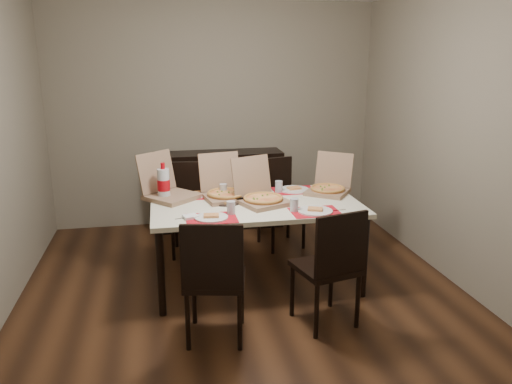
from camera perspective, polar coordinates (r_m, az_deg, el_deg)
ground at (r=4.44m, az=-1.40°, el=-11.44°), size 3.80×4.00×0.02m
room_walls at (r=4.40m, az=-2.52°, el=11.99°), size 3.84×4.02×2.62m
sideboard at (r=5.93m, az=-4.32°, el=0.27°), size 1.50×0.40×0.90m
dining_table at (r=4.36m, az=-0.00°, el=-2.11°), size 1.80×1.00×0.75m
chair_near_left at (r=3.53m, az=-4.81°, el=-9.54°), size 0.49×0.49×0.93m
chair_near_right at (r=3.75m, az=8.57°, el=-8.09°), size 0.51×0.51×0.93m
chair_far_left at (r=5.18m, az=-7.38°, el=-1.35°), size 0.47×0.47×0.93m
chair_far_right at (r=5.35m, az=2.56°, el=-0.70°), size 0.50×0.50×0.93m
setting_near_left at (r=3.97m, az=-4.83°, el=-2.64°), size 0.49×0.30×0.11m
setting_near_right at (r=4.12m, az=6.20°, el=-1.99°), size 0.47×0.30×0.11m
setting_far_left at (r=4.59m, az=-5.87°, el=-0.13°), size 0.49×0.30×0.11m
setting_far_right at (r=4.73m, az=3.96°, el=0.36°), size 0.45×0.30×0.11m
napkin_loose at (r=4.32m, az=1.50°, el=-1.24°), size 0.14×0.13×0.02m
pizza_box_center at (r=4.32m, az=0.59°, el=-0.53°), size 0.51×0.54×0.38m
pizza_box_right at (r=4.70m, az=8.32°, el=0.58°), size 0.52×0.53×0.36m
pizza_box_left at (r=4.54m, az=-9.91°, el=0.08°), size 0.59×0.59×0.40m
pizza_box_extra at (r=4.48m, az=-3.54°, el=0.03°), size 0.46×0.49×0.38m
faina_plate at (r=4.35m, az=-3.42°, el=-1.06°), size 0.26×0.26×0.03m
dip_bowl at (r=4.51m, az=1.40°, el=-0.41°), size 0.15×0.15×0.03m
soda_bottle at (r=4.48m, az=-10.51°, el=0.88°), size 0.11×0.11×0.33m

